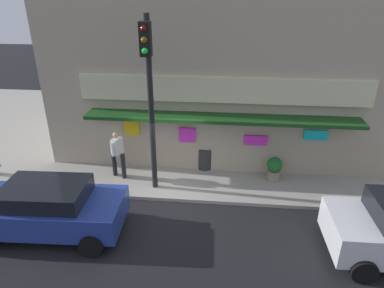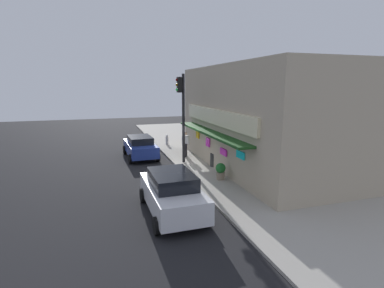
{
  "view_description": "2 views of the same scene",
  "coord_description": "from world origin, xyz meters",
  "px_view_note": "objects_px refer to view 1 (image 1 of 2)",
  "views": [
    {
      "loc": [
        1.91,
        -9.38,
        6.55
      ],
      "look_at": [
        0.85,
        1.22,
        1.56
      ],
      "focal_mm": 32.38,
      "sensor_mm": 36.0,
      "label": 1
    },
    {
      "loc": [
        17.71,
        -4.51,
        5.07
      ],
      "look_at": [
        -0.06,
        1.16,
        1.36
      ],
      "focal_mm": 27.62,
      "sensor_mm": 36.0,
      "label": 2
    }
  ],
  "objects_px": {
    "pedestrian": "(118,152)",
    "parked_car_blue": "(48,208)",
    "trash_can": "(205,158)",
    "potted_plant_by_window": "(132,143)",
    "traffic_light": "(149,86)",
    "potted_plant_by_doorway": "(274,168)"
  },
  "relations": [
    {
      "from": "pedestrian",
      "to": "potted_plant_by_window",
      "type": "relative_size",
      "value": 1.64
    },
    {
      "from": "pedestrian",
      "to": "potted_plant_by_window",
      "type": "bearing_deg",
      "value": 85.77
    },
    {
      "from": "traffic_light",
      "to": "potted_plant_by_window",
      "type": "height_order",
      "value": "traffic_light"
    },
    {
      "from": "potted_plant_by_doorway",
      "to": "pedestrian",
      "type": "bearing_deg",
      "value": -176.87
    },
    {
      "from": "pedestrian",
      "to": "potted_plant_by_doorway",
      "type": "relative_size",
      "value": 1.98
    },
    {
      "from": "pedestrian",
      "to": "potted_plant_by_doorway",
      "type": "xyz_separation_m",
      "value": [
        5.54,
        0.3,
        -0.49
      ]
    },
    {
      "from": "traffic_light",
      "to": "potted_plant_by_window",
      "type": "distance_m",
      "value": 3.91
    },
    {
      "from": "traffic_light",
      "to": "potted_plant_by_doorway",
      "type": "bearing_deg",
      "value": 13.14
    },
    {
      "from": "potted_plant_by_window",
      "to": "potted_plant_by_doorway",
      "type": "bearing_deg",
      "value": -12.78
    },
    {
      "from": "potted_plant_by_doorway",
      "to": "potted_plant_by_window",
      "type": "xyz_separation_m",
      "value": [
        -5.42,
        1.23,
        0.15
      ]
    },
    {
      "from": "potted_plant_by_doorway",
      "to": "potted_plant_by_window",
      "type": "bearing_deg",
      "value": 167.22
    },
    {
      "from": "trash_can",
      "to": "pedestrian",
      "type": "distance_m",
      "value": 3.25
    },
    {
      "from": "pedestrian",
      "to": "parked_car_blue",
      "type": "distance_m",
      "value": 3.25
    },
    {
      "from": "trash_can",
      "to": "potted_plant_by_window",
      "type": "xyz_separation_m",
      "value": [
        -2.93,
        0.56,
        0.23
      ]
    },
    {
      "from": "pedestrian",
      "to": "trash_can",
      "type": "bearing_deg",
      "value": 17.78
    },
    {
      "from": "traffic_light",
      "to": "pedestrian",
      "type": "height_order",
      "value": "traffic_light"
    },
    {
      "from": "pedestrian",
      "to": "traffic_light",
      "type": "bearing_deg",
      "value": -24.91
    },
    {
      "from": "trash_can",
      "to": "potted_plant_by_window",
      "type": "bearing_deg",
      "value": 169.25
    },
    {
      "from": "pedestrian",
      "to": "parked_car_blue",
      "type": "xyz_separation_m",
      "value": [
        -1.11,
        -3.04,
        -0.29
      ]
    },
    {
      "from": "traffic_light",
      "to": "potted_plant_by_doorway",
      "type": "xyz_separation_m",
      "value": [
        4.12,
        0.96,
        -3.12
      ]
    },
    {
      "from": "trash_can",
      "to": "pedestrian",
      "type": "height_order",
      "value": "pedestrian"
    },
    {
      "from": "pedestrian",
      "to": "parked_car_blue",
      "type": "relative_size",
      "value": 0.41
    }
  ]
}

